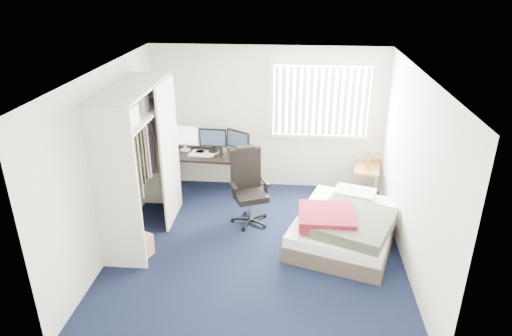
{
  "coord_description": "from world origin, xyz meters",
  "views": [
    {
      "loc": [
        0.48,
        -5.45,
        3.65
      ],
      "look_at": [
        -0.05,
        0.4,
        1.06
      ],
      "focal_mm": 32.0,
      "sensor_mm": 36.0,
      "label": 1
    }
  ],
  "objects": [
    {
      "name": "nightstand",
      "position": [
        1.75,
        1.85,
        0.49
      ],
      "size": [
        0.56,
        0.88,
        0.74
      ],
      "color": "brown",
      "rests_on": "ground"
    },
    {
      "name": "ground",
      "position": [
        0.0,
        0.0,
        0.0
      ],
      "size": [
        4.2,
        4.2,
        0.0
      ],
      "primitive_type": "plane",
      "color": "black",
      "rests_on": "ground"
    },
    {
      "name": "closet",
      "position": [
        -1.67,
        0.27,
        1.35
      ],
      "size": [
        0.64,
        1.84,
        2.22
      ],
      "color": "beige",
      "rests_on": "ground"
    },
    {
      "name": "window_assembly",
      "position": [
        0.9,
        2.04,
        1.6
      ],
      "size": [
        1.72,
        0.09,
        1.32
      ],
      "color": "white",
      "rests_on": "ground"
    },
    {
      "name": "bed",
      "position": [
        1.25,
        0.28,
        0.26
      ],
      "size": [
        1.81,
        2.1,
        0.6
      ],
      "color": "#443930",
      "rests_on": "ground"
    },
    {
      "name": "pine_box",
      "position": [
        -1.65,
        -0.32,
        0.15
      ],
      "size": [
        0.5,
        0.44,
        0.31
      ],
      "primitive_type": "cube",
      "rotation": [
        0.0,
        0.0,
        -0.37
      ],
      "color": "tan",
      "rests_on": "ground"
    },
    {
      "name": "footstool",
      "position": [
        -0.24,
        1.85,
        0.18
      ],
      "size": [
        0.3,
        0.25,
        0.24
      ],
      "color": "white",
      "rests_on": "ground"
    },
    {
      "name": "room_shell",
      "position": [
        0.0,
        0.0,
        1.51
      ],
      "size": [
        4.2,
        4.2,
        4.2
      ],
      "color": "silver",
      "rests_on": "ground"
    },
    {
      "name": "desk",
      "position": [
        -0.97,
        1.76,
        0.74
      ],
      "size": [
        1.47,
        0.74,
        1.17
      ],
      "color": "black",
      "rests_on": "ground"
    },
    {
      "name": "office_chair",
      "position": [
        -0.19,
        0.77,
        0.46
      ],
      "size": [
        0.73,
        0.73,
        1.19
      ],
      "color": "black",
      "rests_on": "ground"
    }
  ]
}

